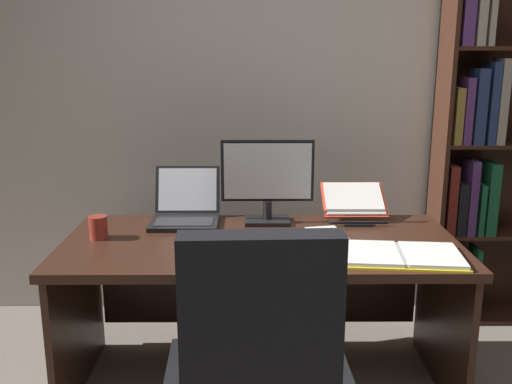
{
  "coord_description": "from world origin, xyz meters",
  "views": [
    {
      "loc": [
        -0.19,
        -1.37,
        1.55
      ],
      "look_at": [
        -0.18,
        1.02,
        0.96
      ],
      "focal_mm": 40.07,
      "sensor_mm": 36.0,
      "label": 1
    }
  ],
  "objects_px": {
    "laptop": "(186,211)",
    "open_binder": "(401,255)",
    "bookshelf": "(489,152)",
    "keyboard": "(270,251)",
    "reading_stand_with_book": "(354,203)",
    "pen": "(331,232)",
    "desk": "(260,273)",
    "coffee_mug": "(98,227)",
    "monitor": "(267,182)",
    "computer_mouse": "(199,249)",
    "notepad": "(327,234)"
  },
  "relations": [
    {
      "from": "laptop",
      "to": "open_binder",
      "type": "height_order",
      "value": "laptop"
    },
    {
      "from": "reading_stand_with_book",
      "to": "pen",
      "type": "height_order",
      "value": "reading_stand_with_book"
    },
    {
      "from": "reading_stand_with_book",
      "to": "open_binder",
      "type": "xyz_separation_m",
      "value": [
        0.1,
        -0.57,
        -0.07
      ]
    },
    {
      "from": "desk",
      "to": "computer_mouse",
      "type": "distance_m",
      "value": 0.42
    },
    {
      "from": "bookshelf",
      "to": "laptop",
      "type": "bearing_deg",
      "value": -165.7
    },
    {
      "from": "laptop",
      "to": "pen",
      "type": "xyz_separation_m",
      "value": [
        0.7,
        -0.22,
        -0.04
      ]
    },
    {
      "from": "reading_stand_with_book",
      "to": "pen",
      "type": "xyz_separation_m",
      "value": [
        -0.15,
        -0.27,
        -0.07
      ]
    },
    {
      "from": "computer_mouse",
      "to": "pen",
      "type": "bearing_deg",
      "value": 23.02
    },
    {
      "from": "computer_mouse",
      "to": "reading_stand_with_book",
      "type": "xyz_separation_m",
      "value": [
        0.74,
        0.52,
        0.06
      ]
    },
    {
      "from": "desk",
      "to": "coffee_mug",
      "type": "xyz_separation_m",
      "value": [
        -0.74,
        -0.04,
        0.24
      ]
    },
    {
      "from": "laptop",
      "to": "keyboard",
      "type": "bearing_deg",
      "value": -48.93
    },
    {
      "from": "monitor",
      "to": "pen",
      "type": "distance_m",
      "value": 0.4
    },
    {
      "from": "desk",
      "to": "pen",
      "type": "xyz_separation_m",
      "value": [
        0.33,
        -0.0,
        0.2
      ]
    },
    {
      "from": "reading_stand_with_book",
      "to": "notepad",
      "type": "distance_m",
      "value": 0.33
    },
    {
      "from": "monitor",
      "to": "notepad",
      "type": "bearing_deg",
      "value": -37.04
    },
    {
      "from": "bookshelf",
      "to": "open_binder",
      "type": "relative_size",
      "value": 4.0
    },
    {
      "from": "open_binder",
      "to": "pen",
      "type": "xyz_separation_m",
      "value": [
        -0.25,
        0.3,
        0.0
      ]
    },
    {
      "from": "monitor",
      "to": "open_binder",
      "type": "height_order",
      "value": "monitor"
    },
    {
      "from": "keyboard",
      "to": "pen",
      "type": "height_order",
      "value": "keyboard"
    },
    {
      "from": "desk",
      "to": "pen",
      "type": "relative_size",
      "value": 12.68
    },
    {
      "from": "computer_mouse",
      "to": "coffee_mug",
      "type": "xyz_separation_m",
      "value": [
        -0.47,
        0.21,
        0.03
      ]
    },
    {
      "from": "computer_mouse",
      "to": "reading_stand_with_book",
      "type": "height_order",
      "value": "reading_stand_with_book"
    },
    {
      "from": "open_binder",
      "to": "reading_stand_with_book",
      "type": "bearing_deg",
      "value": 105.11
    },
    {
      "from": "desk",
      "to": "open_binder",
      "type": "height_order",
      "value": "open_binder"
    },
    {
      "from": "reading_stand_with_book",
      "to": "open_binder",
      "type": "bearing_deg",
      "value": -80.34
    },
    {
      "from": "bookshelf",
      "to": "reading_stand_with_book",
      "type": "relative_size",
      "value": 6.59
    },
    {
      "from": "computer_mouse",
      "to": "coffee_mug",
      "type": "bearing_deg",
      "value": 156.0
    },
    {
      "from": "keyboard",
      "to": "notepad",
      "type": "bearing_deg",
      "value": 42.89
    },
    {
      "from": "desk",
      "to": "open_binder",
      "type": "distance_m",
      "value": 0.68
    },
    {
      "from": "monitor",
      "to": "keyboard",
      "type": "xyz_separation_m",
      "value": [
        0.0,
        -0.45,
        -0.19
      ]
    },
    {
      "from": "monitor",
      "to": "bookshelf",
      "type": "bearing_deg",
      "value": 19.15
    },
    {
      "from": "laptop",
      "to": "pen",
      "type": "height_order",
      "value": "laptop"
    },
    {
      "from": "laptop",
      "to": "keyboard",
      "type": "distance_m",
      "value": 0.62
    },
    {
      "from": "open_binder",
      "to": "coffee_mug",
      "type": "height_order",
      "value": "coffee_mug"
    },
    {
      "from": "reading_stand_with_book",
      "to": "open_binder",
      "type": "height_order",
      "value": "reading_stand_with_book"
    },
    {
      "from": "laptop",
      "to": "notepad",
      "type": "xyz_separation_m",
      "value": [
        0.68,
        -0.22,
        -0.05
      ]
    },
    {
      "from": "bookshelf",
      "to": "monitor",
      "type": "relative_size",
      "value": 4.62
    },
    {
      "from": "laptop",
      "to": "pen",
      "type": "relative_size",
      "value": 2.47
    },
    {
      "from": "computer_mouse",
      "to": "laptop",
      "type": "bearing_deg",
      "value": 102.87
    },
    {
      "from": "laptop",
      "to": "coffee_mug",
      "type": "xyz_separation_m",
      "value": [
        -0.37,
        -0.26,
        -0.0
      ]
    },
    {
      "from": "laptop",
      "to": "notepad",
      "type": "bearing_deg",
      "value": -17.72
    },
    {
      "from": "laptop",
      "to": "open_binder",
      "type": "distance_m",
      "value": 1.08
    },
    {
      "from": "keyboard",
      "to": "desk",
      "type": "bearing_deg",
      "value": 98.46
    },
    {
      "from": "desk",
      "to": "pen",
      "type": "distance_m",
      "value": 0.39
    },
    {
      "from": "bookshelf",
      "to": "monitor",
      "type": "bearing_deg",
      "value": -160.85
    },
    {
      "from": "monitor",
      "to": "reading_stand_with_book",
      "type": "xyz_separation_m",
      "value": [
        0.44,
        0.07,
        -0.12
      ]
    },
    {
      "from": "monitor",
      "to": "computer_mouse",
      "type": "bearing_deg",
      "value": -123.45
    },
    {
      "from": "reading_stand_with_book",
      "to": "pen",
      "type": "distance_m",
      "value": 0.32
    },
    {
      "from": "coffee_mug",
      "to": "desk",
      "type": "bearing_deg",
      "value": 3.47
    },
    {
      "from": "desk",
      "to": "coffee_mug",
      "type": "height_order",
      "value": "coffee_mug"
    }
  ]
}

